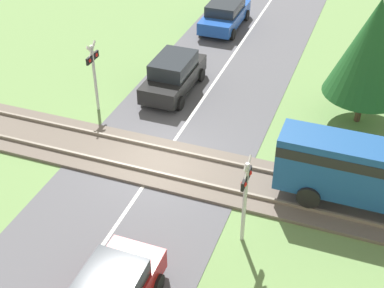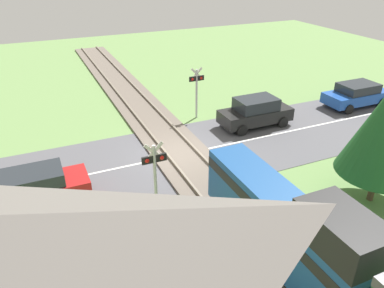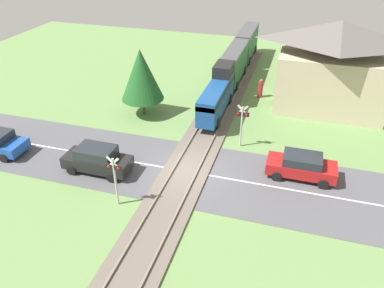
{
  "view_description": "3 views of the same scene",
  "coord_description": "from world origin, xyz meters",
  "px_view_note": "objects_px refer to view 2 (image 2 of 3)",
  "views": [
    {
      "loc": [
        14.01,
        6.44,
        11.84
      ],
      "look_at": [
        0.0,
        1.28,
        1.2
      ],
      "focal_mm": 50.0,
      "sensor_mm": 36.0,
      "label": 1
    },
    {
      "loc": [
        6.0,
        14.68,
        8.81
      ],
      "look_at": [
        0.0,
        1.28,
        1.2
      ],
      "focal_mm": 35.0,
      "sensor_mm": 36.0,
      "label": 2
    },
    {
      "loc": [
        5.64,
        -17.53,
        13.26
      ],
      "look_at": [
        0.0,
        1.28,
        1.2
      ],
      "focal_mm": 35.0,
      "sensor_mm": 36.0,
      "label": 3
    }
  ],
  "objects_px": {
    "car_near_crossing": "(255,112)",
    "car_behind_queue": "(357,94)",
    "car_far_side": "(35,188)",
    "crossing_signal_east_approach": "(155,170)",
    "crossing_signal_west_approach": "(197,86)"
  },
  "relations": [
    {
      "from": "car_behind_queue",
      "to": "car_far_side",
      "type": "bearing_deg",
      "value": 8.53
    },
    {
      "from": "crossing_signal_west_approach",
      "to": "crossing_signal_east_approach",
      "type": "relative_size",
      "value": 1.0
    },
    {
      "from": "car_behind_queue",
      "to": "crossing_signal_west_approach",
      "type": "xyz_separation_m",
      "value": [
        9.99,
        -2.42,
        1.17
      ]
    },
    {
      "from": "crossing_signal_west_approach",
      "to": "crossing_signal_east_approach",
      "type": "height_order",
      "value": "same"
    },
    {
      "from": "car_far_side",
      "to": "crossing_signal_east_approach",
      "type": "distance_m",
      "value": 4.84
    },
    {
      "from": "car_near_crossing",
      "to": "crossing_signal_east_approach",
      "type": "distance_m",
      "value": 9.39
    },
    {
      "from": "crossing_signal_west_approach",
      "to": "car_behind_queue",
      "type": "bearing_deg",
      "value": 166.37
    },
    {
      "from": "car_near_crossing",
      "to": "car_far_side",
      "type": "bearing_deg",
      "value": 13.83
    },
    {
      "from": "car_far_side",
      "to": "car_behind_queue",
      "type": "distance_m",
      "value": 19.41
    },
    {
      "from": "car_far_side",
      "to": "crossing_signal_east_approach",
      "type": "bearing_deg",
      "value": 148.98
    },
    {
      "from": "car_far_side",
      "to": "car_behind_queue",
      "type": "bearing_deg",
      "value": -171.47
    },
    {
      "from": "car_near_crossing",
      "to": "car_behind_queue",
      "type": "bearing_deg",
      "value": -180.0
    },
    {
      "from": "car_far_side",
      "to": "car_behind_queue",
      "type": "height_order",
      "value": "car_far_side"
    },
    {
      "from": "car_near_crossing",
      "to": "car_behind_queue",
      "type": "xyz_separation_m",
      "value": [
        -7.49,
        -0.0,
        -0.07
      ]
    },
    {
      "from": "car_behind_queue",
      "to": "crossing_signal_west_approach",
      "type": "height_order",
      "value": "crossing_signal_west_approach"
    }
  ]
}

